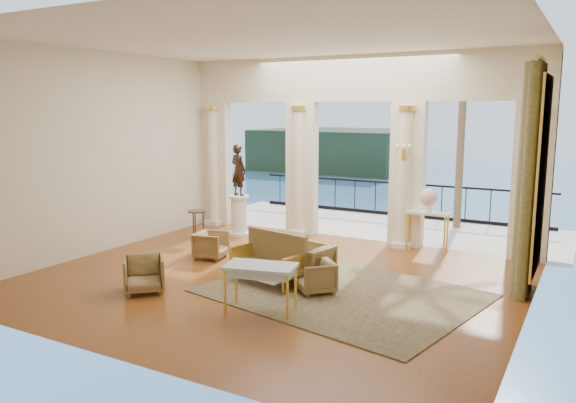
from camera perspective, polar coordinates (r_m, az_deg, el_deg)
The scene contains 23 objects.
floor at distance 10.89m, azimuth -1.55°, elevation -7.89°, with size 9.00×9.00×0.00m, color #45210B.
room_walls at distance 9.46m, azimuth -5.11°, elevation 7.18°, with size 9.00×9.00×9.00m.
arcade at distance 13.84m, azimuth 6.55°, elevation 6.65°, with size 9.00×0.56×4.50m.
terrace at distance 16.01m, azimuth 9.10°, elevation -2.54°, with size 10.00×3.60×0.10m, color #B5AC99.
balustrade at distance 17.41m, azimuth 10.96°, elevation -0.09°, with size 9.00×0.06×1.03m.
palm_tree at distance 15.91m, azimuth 17.46°, elevation 12.08°, with size 2.00×2.00×4.50m.
headland at distance 86.70m, azimuth 5.03°, elevation 5.32°, with size 22.00×18.00×6.00m, color black.
sea at distance 69.76m, azimuth 24.49°, elevation 1.01°, with size 160.00×160.00×0.00m, color #1D5489.
curtain at distance 10.56m, azimuth 23.33°, elevation 2.00°, with size 0.33×1.40×4.09m.
window_frame at distance 10.53m, azimuth 24.37°, elevation 2.36°, with size 0.04×1.60×3.40m, color #EBC94D.
wall_sconce at distance 13.08m, azimuth 11.67°, elevation 4.80°, with size 0.30×0.11×0.33m.
rug at distance 10.13m, azimuth 5.49°, elevation -9.22°, with size 4.46×3.47×0.02m, color #30341A.
armchair_a at distance 10.40m, azimuth -14.43°, elevation -6.99°, with size 0.69×0.65×0.71m, color #4E401F.
armchair_b at distance 10.07m, azimuth 2.81°, elevation -7.48°, with size 0.62×0.58×0.64m, color #4E401F.
armchair_c at distance 10.69m, azimuth 2.19°, elevation -6.07°, with size 0.75×0.70×0.77m, color #4E401F.
armchair_d at distance 12.39m, azimuth -7.82°, elevation -4.28°, with size 0.63×0.59×0.64m, color #4E401F.
settee at distance 10.56m, azimuth -1.77°, elevation -5.78°, with size 1.54×0.91×0.96m.
game_table at distance 9.05m, azimuth -2.81°, elevation -6.94°, with size 1.25×0.88×0.78m.
pedestal at distance 14.53m, azimuth -4.99°, elevation -1.48°, with size 0.56×0.56×1.04m.
statue at distance 14.35m, azimuth -5.06°, elevation 3.19°, with size 0.48×0.31×1.31m, color #2E2014.
console_table at distance 13.16m, azimuth 13.98°, elevation -1.69°, with size 0.98×0.40×0.92m.
urn at distance 13.08m, azimuth 14.06°, elevation 0.28°, with size 0.40×0.40×0.53m.
side_table at distance 13.96m, azimuth -9.22°, elevation -1.35°, with size 0.47×0.47×0.76m.
Camera 1 is at (5.31, -8.94, 3.25)m, focal length 35.00 mm.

